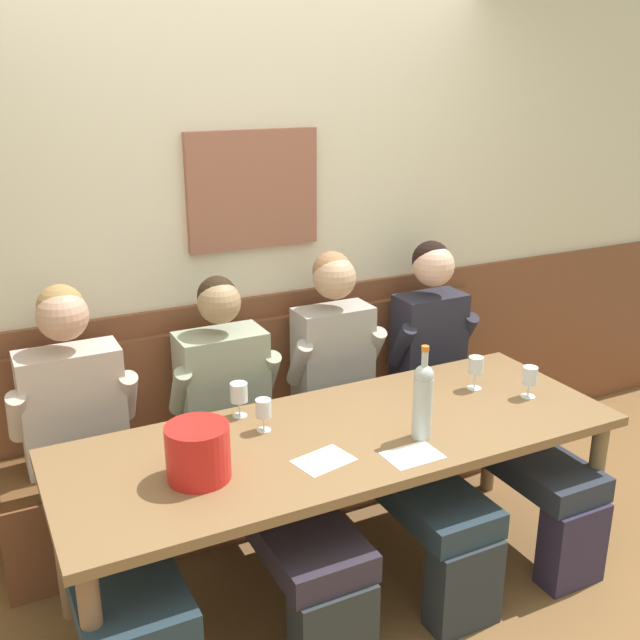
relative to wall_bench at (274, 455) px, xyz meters
name	(u,v)px	position (x,y,z in m)	size (l,w,h in m)	color
ground_plane	(353,603)	(0.00, -0.83, -0.29)	(6.80, 6.80, 0.02)	brown
room_wall_back	(247,225)	(0.00, 0.26, 1.12)	(6.80, 0.12, 2.80)	beige
wood_wainscot_panel	(257,395)	(0.00, 0.21, 0.25)	(6.80, 0.03, 1.05)	brown
wall_bench	(274,455)	(0.00, 0.00, 0.00)	(2.57, 0.42, 0.94)	brown
dining_table	(342,450)	(0.00, -0.72, 0.38)	(2.27, 0.83, 0.74)	brown
person_center_left_seat	(92,474)	(-0.93, -0.38, 0.34)	(0.53, 1.30, 1.29)	#2F303C
person_center_right_seat	(252,441)	(-0.26, -0.38, 0.32)	(0.51, 1.30, 1.24)	#282E31
person_right_seat	(369,409)	(0.33, -0.38, 0.35)	(0.49, 1.30, 1.29)	#272E35
person_left_seat	(469,384)	(0.90, -0.37, 0.35)	(0.47, 1.30, 1.28)	#2D2742
ice_bucket	(198,452)	(-0.62, -0.79, 0.56)	(0.23, 0.23, 0.20)	red
wine_bottle_clear_water	(423,399)	(0.26, -0.89, 0.62)	(0.08, 0.08, 0.39)	#B8C1BD
wine_glass_mid_left	(476,367)	(0.74, -0.61, 0.56)	(0.07, 0.07, 0.15)	silver
wine_glass_center_front	(239,393)	(-0.31, -0.39, 0.56)	(0.07, 0.07, 0.15)	silver
wine_glass_left_end	(263,410)	(-0.27, -0.56, 0.55)	(0.06, 0.06, 0.14)	silver
wine_glass_by_bottle	(530,377)	(0.90, -0.79, 0.55)	(0.07, 0.07, 0.14)	silver
tasting_sheet_left_guest	(413,455)	(0.15, -1.00, 0.46)	(0.21, 0.15, 0.00)	white
tasting_sheet_right_guest	(324,460)	(-0.17, -0.88, 0.46)	(0.21, 0.15, 0.00)	white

